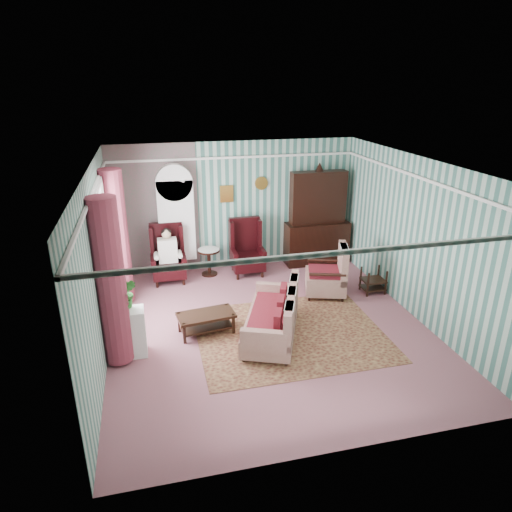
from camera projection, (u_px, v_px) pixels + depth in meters
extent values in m
plane|color=#975860|center=(269.00, 327.00, 8.16)|extent=(6.00, 6.00, 0.00)
cube|color=#3D6F64|center=(235.00, 206.00, 10.35)|extent=(5.50, 0.02, 2.90)
cube|color=#3D6F64|center=(343.00, 348.00, 4.91)|extent=(5.50, 0.02, 2.90)
cube|color=#3D6F64|center=(98.00, 267.00, 7.03)|extent=(0.02, 6.00, 2.90)
cube|color=#3D6F64|center=(417.00, 239.00, 8.23)|extent=(0.02, 6.00, 2.90)
cube|color=silver|center=(271.00, 165.00, 7.10)|extent=(5.50, 6.00, 0.02)
cube|color=#954C65|center=(155.00, 211.00, 9.94)|extent=(1.90, 0.01, 2.90)
cube|color=white|center=(271.00, 187.00, 7.23)|extent=(5.50, 6.00, 0.05)
cube|color=white|center=(102.00, 247.00, 7.54)|extent=(0.04, 1.50, 1.90)
cylinder|color=brown|center=(111.00, 283.00, 6.70)|extent=(0.44, 0.44, 2.60)
cylinder|color=brown|center=(117.00, 238.00, 8.60)|extent=(0.44, 0.44, 2.60)
cube|color=#B47A30|center=(227.00, 194.00, 10.16)|extent=(0.30, 0.03, 0.38)
cube|color=silver|center=(177.00, 226.00, 10.03)|extent=(0.80, 0.28, 2.24)
cube|color=black|center=(318.00, 215.00, 10.60)|extent=(1.50, 0.56, 2.36)
cube|color=black|center=(168.00, 254.00, 9.80)|extent=(0.76, 0.80, 1.25)
cube|color=black|center=(247.00, 248.00, 10.18)|extent=(0.76, 0.80, 1.25)
cylinder|color=black|center=(209.00, 262.00, 10.25)|extent=(0.50, 0.50, 0.60)
cube|color=black|center=(373.00, 280.00, 9.41)|extent=(0.45, 0.38, 0.54)
cube|color=white|center=(128.00, 333.00, 7.22)|extent=(0.55, 0.35, 0.80)
cube|color=#46171D|center=(290.00, 334.00, 7.95)|extent=(3.20, 2.60, 0.01)
cube|color=#C0B895|center=(271.00, 309.00, 7.68)|extent=(1.60, 2.07, 1.06)
cube|color=beige|center=(326.00, 271.00, 9.23)|extent=(0.99, 1.07, 1.02)
cube|color=black|center=(206.00, 323.00, 7.93)|extent=(1.04, 0.62, 0.37)
imported|color=#194A17|center=(123.00, 302.00, 6.89)|extent=(0.41, 0.37, 0.41)
imported|color=#1C5A1E|center=(127.00, 293.00, 7.08)|extent=(0.33, 0.29, 0.50)
imported|color=#275119|center=(122.00, 298.00, 7.00)|extent=(0.29, 0.29, 0.42)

